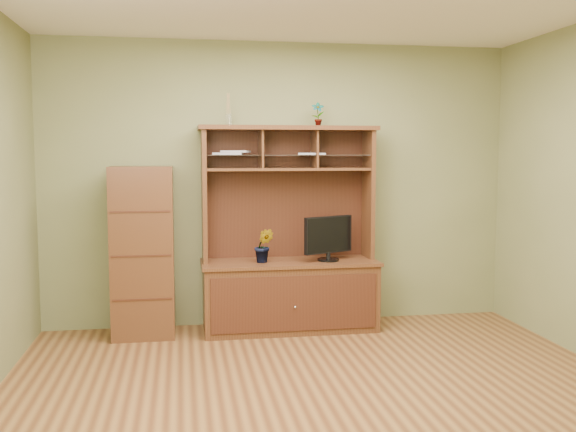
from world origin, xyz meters
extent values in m
cube|color=#563118|center=(0.00, 0.00, -0.01)|extent=(4.50, 4.00, 0.02)
cube|color=#666C3F|center=(0.00, 2.01, 1.35)|extent=(4.50, 0.02, 2.70)
cube|color=#666C3F|center=(0.00, -2.01, 1.35)|extent=(4.50, 0.02, 2.70)
cube|color=#3E2111|center=(0.04, 1.71, 0.31)|extent=(1.60, 0.55, 0.62)
cube|color=#34170E|center=(0.04, 1.42, 0.31)|extent=(1.50, 0.01, 0.50)
sphere|color=silver|center=(0.04, 1.41, 0.28)|extent=(0.02, 0.02, 0.02)
cube|color=#3E2111|center=(0.04, 1.71, 0.64)|extent=(1.64, 0.59, 0.03)
cube|color=#3E2111|center=(-0.74, 1.80, 1.27)|extent=(0.04, 0.35, 1.25)
cube|color=#3E2111|center=(0.82, 1.80, 1.27)|extent=(0.04, 0.35, 1.25)
cube|color=#34170E|center=(0.04, 1.97, 1.27)|extent=(1.52, 0.02, 1.25)
cube|color=#3E2111|center=(0.04, 1.80, 1.88)|extent=(1.66, 0.40, 0.04)
cube|color=#3E2111|center=(0.04, 1.80, 1.50)|extent=(1.52, 0.32, 0.02)
cube|color=#3E2111|center=(-0.21, 1.80, 1.69)|extent=(0.02, 0.31, 0.35)
cube|color=#3E2111|center=(0.30, 1.80, 1.69)|extent=(0.02, 0.31, 0.35)
cube|color=silver|center=(0.04, 1.79, 1.63)|extent=(1.50, 0.27, 0.01)
cylinder|color=black|center=(0.40, 1.65, 0.66)|extent=(0.20, 0.20, 0.02)
cylinder|color=black|center=(0.40, 1.65, 0.70)|extent=(0.04, 0.04, 0.06)
cube|color=black|center=(0.40, 1.65, 0.90)|extent=(0.49, 0.26, 0.34)
imported|color=#29591E|center=(-0.21, 1.65, 0.81)|extent=(0.20, 0.17, 0.31)
imported|color=#3B6523|center=(0.33, 1.80, 2.01)|extent=(0.13, 0.10, 0.23)
cylinder|color=silver|center=(-0.51, 1.80, 1.95)|extent=(0.06, 0.06, 0.10)
cylinder|color=#A58552|center=(-0.51, 1.80, 2.10)|extent=(0.04, 0.04, 0.19)
cube|color=#A0A0A5|center=(-0.51, 1.80, 1.64)|extent=(0.30, 0.24, 0.02)
cube|color=#A0A0A5|center=(-0.44, 1.80, 1.66)|extent=(0.29, 0.26, 0.02)
cube|color=#A0A0A5|center=(0.27, 1.80, 1.64)|extent=(0.29, 0.25, 0.02)
cube|color=#3E2111|center=(-1.29, 1.73, 0.77)|extent=(0.55, 0.49, 1.53)
cube|color=#34170E|center=(-1.29, 1.48, 0.38)|extent=(0.51, 0.01, 0.02)
cube|color=#34170E|center=(-1.29, 1.48, 0.77)|extent=(0.51, 0.01, 0.01)
cube|color=#34170E|center=(-1.29, 1.48, 1.15)|extent=(0.51, 0.01, 0.02)
camera|label=1|loc=(-0.94, -4.12, 1.64)|focal=40.00mm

